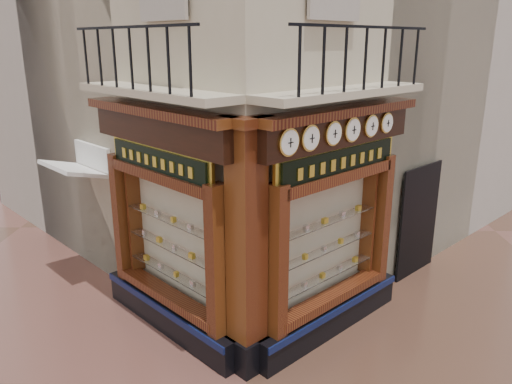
{
  "coord_description": "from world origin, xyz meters",
  "views": [
    {
      "loc": [
        0.28,
        -6.28,
        4.95
      ],
      "look_at": [
        0.11,
        2.0,
        2.44
      ],
      "focal_mm": 35.0,
      "sensor_mm": 36.0,
      "label": 1
    }
  ],
  "objects_px": {
    "clock_c": "(333,133)",
    "clock_b": "(310,138)",
    "clock_f": "(386,123)",
    "awning": "(85,279)",
    "clock_e": "(371,126)",
    "signboard_left": "(158,161)",
    "corner_pilaster": "(247,253)",
    "clock_a": "(289,142)",
    "signboard_right": "(340,162)",
    "clock_d": "(352,130)"
  },
  "relations": [
    {
      "from": "clock_c",
      "to": "clock_b",
      "type": "bearing_deg",
      "value": 180.0
    },
    {
      "from": "clock_f",
      "to": "awning",
      "type": "height_order",
      "value": "clock_f"
    },
    {
      "from": "clock_e",
      "to": "awning",
      "type": "bearing_deg",
      "value": 119.7
    },
    {
      "from": "signboard_left",
      "to": "clock_c",
      "type": "bearing_deg",
      "value": -141.79
    },
    {
      "from": "corner_pilaster",
      "to": "signboard_left",
      "type": "distance_m",
      "value": 2.12
    },
    {
      "from": "clock_a",
      "to": "corner_pilaster",
      "type": "bearing_deg",
      "value": 133.64
    },
    {
      "from": "clock_c",
      "to": "corner_pilaster",
      "type": "bearing_deg",
      "value": 163.01
    },
    {
      "from": "signboard_right",
      "to": "clock_d",
      "type": "bearing_deg",
      "value": -40.19
    },
    {
      "from": "awning",
      "to": "signboard_right",
      "type": "bearing_deg",
      "value": -155.66
    },
    {
      "from": "clock_d",
      "to": "signboard_left",
      "type": "xyz_separation_m",
      "value": [
        -3.09,
        -0.01,
        -0.52
      ]
    },
    {
      "from": "clock_d",
      "to": "signboard_left",
      "type": "distance_m",
      "value": 3.14
    },
    {
      "from": "clock_f",
      "to": "signboard_left",
      "type": "bearing_deg",
      "value": 145.6
    },
    {
      "from": "clock_b",
      "to": "clock_a",
      "type": "bearing_deg",
      "value": -180.0
    },
    {
      "from": "clock_b",
      "to": "clock_c",
      "type": "xyz_separation_m",
      "value": [
        0.38,
        0.38,
        0.0
      ]
    },
    {
      "from": "clock_e",
      "to": "signboard_right",
      "type": "relative_size",
      "value": 0.17
    },
    {
      "from": "clock_b",
      "to": "clock_f",
      "type": "relative_size",
      "value": 1.11
    },
    {
      "from": "clock_b",
      "to": "clock_d",
      "type": "xyz_separation_m",
      "value": [
        0.72,
        0.72,
        0.0
      ]
    },
    {
      "from": "awning",
      "to": "signboard_right",
      "type": "height_order",
      "value": "signboard_right"
    },
    {
      "from": "clock_a",
      "to": "clock_b",
      "type": "height_order",
      "value": "clock_a"
    },
    {
      "from": "signboard_left",
      "to": "clock_e",
      "type": "bearing_deg",
      "value": -128.7
    },
    {
      "from": "corner_pilaster",
      "to": "clock_a",
      "type": "bearing_deg",
      "value": -46.36
    },
    {
      "from": "clock_a",
      "to": "signboard_right",
      "type": "xyz_separation_m",
      "value": [
        0.87,
        1.03,
        -0.52
      ]
    },
    {
      "from": "clock_f",
      "to": "signboard_right",
      "type": "bearing_deg",
      "value": 174.33
    },
    {
      "from": "clock_d",
      "to": "signboard_right",
      "type": "relative_size",
      "value": 0.18
    },
    {
      "from": "clock_b",
      "to": "awning",
      "type": "height_order",
      "value": "clock_b"
    },
    {
      "from": "signboard_left",
      "to": "awning",
      "type": "bearing_deg",
      "value": 3.61
    },
    {
      "from": "clock_d",
      "to": "clock_f",
      "type": "relative_size",
      "value": 1.13
    },
    {
      "from": "clock_e",
      "to": "signboard_left",
      "type": "distance_m",
      "value": 3.52
    },
    {
      "from": "clock_a",
      "to": "clock_f",
      "type": "height_order",
      "value": "clock_a"
    },
    {
      "from": "clock_d",
      "to": "signboard_right",
      "type": "height_order",
      "value": "clock_d"
    },
    {
      "from": "clock_b",
      "to": "clock_f",
      "type": "height_order",
      "value": "clock_b"
    },
    {
      "from": "clock_f",
      "to": "clock_d",
      "type": "bearing_deg",
      "value": 180.0
    },
    {
      "from": "clock_c",
      "to": "clock_e",
      "type": "relative_size",
      "value": 1.01
    },
    {
      "from": "awning",
      "to": "signboard_left",
      "type": "height_order",
      "value": "signboard_left"
    },
    {
      "from": "clock_b",
      "to": "signboard_right",
      "type": "distance_m",
      "value": 1.03
    },
    {
      "from": "clock_e",
      "to": "clock_a",
      "type": "bearing_deg",
      "value": 180.0
    },
    {
      "from": "clock_b",
      "to": "awning",
      "type": "relative_size",
      "value": 0.27
    },
    {
      "from": "clock_d",
      "to": "clock_f",
      "type": "height_order",
      "value": "clock_d"
    },
    {
      "from": "signboard_right",
      "to": "clock_c",
      "type": "bearing_deg",
      "value": -162.59
    },
    {
      "from": "clock_a",
      "to": "clock_c",
      "type": "relative_size",
      "value": 1.05
    },
    {
      "from": "clock_a",
      "to": "clock_c",
      "type": "distance_m",
      "value": 0.99
    },
    {
      "from": "clock_f",
      "to": "awning",
      "type": "bearing_deg",
      "value": 123.48
    },
    {
      "from": "clock_f",
      "to": "signboard_right",
      "type": "height_order",
      "value": "clock_f"
    },
    {
      "from": "clock_e",
      "to": "signboard_right",
      "type": "bearing_deg",
      "value": 170.36
    },
    {
      "from": "signboard_right",
      "to": "corner_pilaster",
      "type": "bearing_deg",
      "value": 169.75
    },
    {
      "from": "awning",
      "to": "clock_d",
      "type": "bearing_deg",
      "value": -154.91
    },
    {
      "from": "corner_pilaster",
      "to": "clock_b",
      "type": "bearing_deg",
      "value": -26.32
    },
    {
      "from": "clock_b",
      "to": "awning",
      "type": "bearing_deg",
      "value": 105.01
    },
    {
      "from": "clock_a",
      "to": "clock_e",
      "type": "xyz_separation_m",
      "value": [
        1.41,
        1.41,
        0.0
      ]
    },
    {
      "from": "clock_a",
      "to": "signboard_right",
      "type": "height_order",
      "value": "clock_a"
    }
  ]
}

